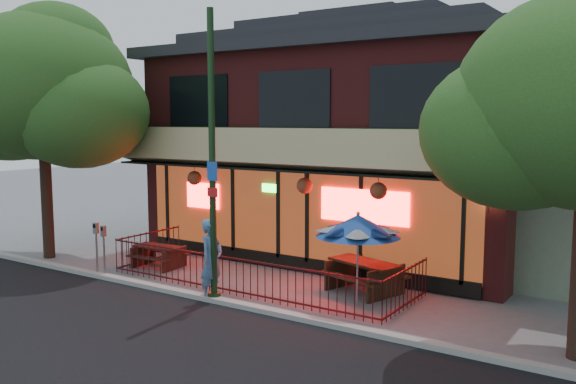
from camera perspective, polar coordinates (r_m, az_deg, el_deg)
name	(u,v)px	position (r m, az deg, el deg)	size (l,w,h in m)	color
ground	(225,296)	(15.58, -5.95, -9.70)	(80.00, 80.00, 0.00)	gray
curb	(212,299)	(15.19, -7.16, -9.91)	(80.00, 0.25, 0.12)	#999993
restaurant_building	(356,128)	(20.93, 6.39, 5.96)	(12.96, 9.49, 8.05)	maroon
patio_fence	(237,268)	(15.79, -4.81, -7.09)	(8.44, 2.62, 1.00)	#410D11
street_light	(212,173)	(14.68, -7.09, 1.80)	(0.43, 0.32, 7.00)	black
street_tree_left	(44,79)	(20.76, -21.83, 9.78)	(5.60, 5.60, 8.05)	#322319
picnic_table_left	(159,253)	(18.76, -12.01, -5.61)	(1.64, 1.31, 0.66)	#3C1D15
picnic_table_right	(364,272)	(15.85, 7.16, -7.43)	(2.24, 1.94, 0.81)	#352112
patio_umbrella	(358,226)	(14.35, 6.56, -3.15)	(2.00, 2.00, 2.28)	gray
pedestrian	(211,259)	(15.14, -7.18, -6.28)	(0.73, 0.48, 2.01)	#4D709A
parking_meter_near	(104,242)	(17.82, -16.86, -4.54)	(0.13, 0.11, 1.48)	gray
parking_meter_far	(96,240)	(18.06, -17.50, -4.29)	(0.16, 0.14, 1.54)	gray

